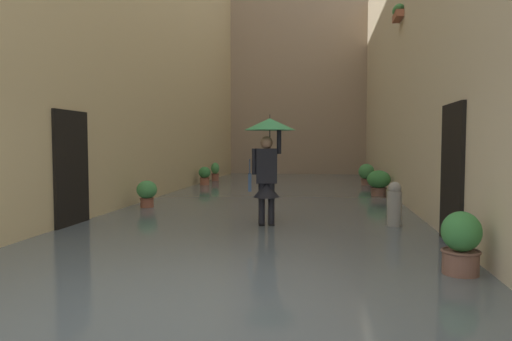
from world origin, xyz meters
The scene contains 12 objects.
ground_plane centered at (0.00, -9.11, 0.00)m, with size 60.00×60.00×0.00m, color gray.
flood_water centered at (0.00, -9.11, 0.04)m, with size 7.41×24.22×0.08m, color #515B60.
building_facade_left centered at (-4.20, -9.10, 4.10)m, with size 2.04×22.22×8.20m.
building_facade_far centered at (0.00, -19.12, 5.73)m, with size 10.21×1.80×11.45m, color gray.
person_wading centered at (-0.33, -4.08, 1.46)m, with size 0.95×0.95×2.13m.
potted_plant_near_left centered at (-2.91, -9.28, 0.47)m, with size 0.67×0.67×0.81m.
potted_plant_far_right centered at (2.95, -11.78, 0.41)m, with size 0.43×0.43×0.74m.
potted_plant_far_left centered at (-2.94, -1.24, 0.42)m, with size 0.45×0.45×0.81m.
potted_plant_mid_left centered at (-2.86, -12.65, 0.49)m, with size 0.57×0.57×0.85m.
potted_plant_mid_right centered at (2.80, -5.99, 0.42)m, with size 0.48×0.48×0.71m.
potted_plant_near_right centered at (3.01, -13.63, 0.43)m, with size 0.33×0.33×0.81m.
mooring_bollard centered at (-2.64, -4.33, 0.45)m, with size 0.27×0.27×0.89m.
Camera 1 is at (-1.38, 4.30, 1.60)m, focal length 32.13 mm.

